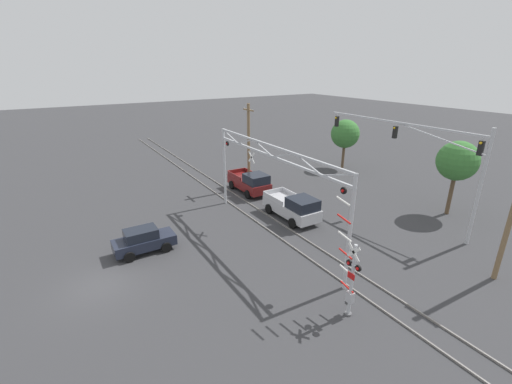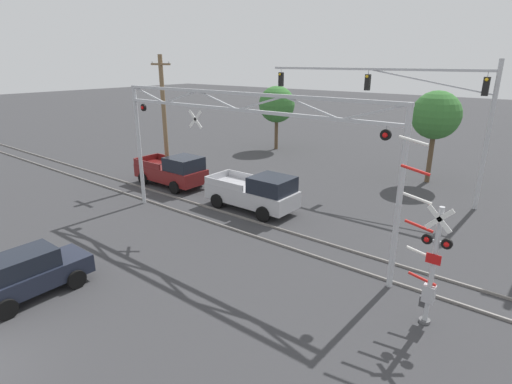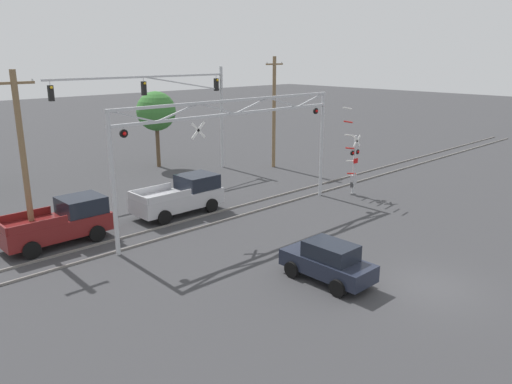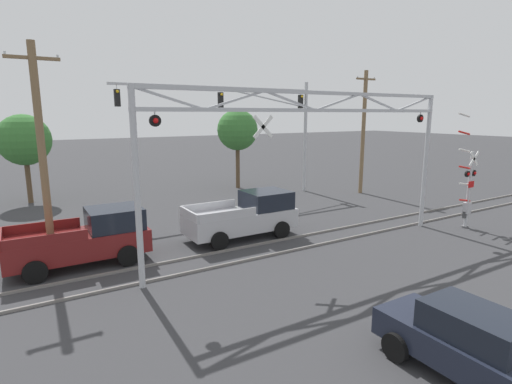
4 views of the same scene
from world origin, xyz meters
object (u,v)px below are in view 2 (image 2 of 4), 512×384
Objects in this scene: crossing_gantry at (237,133)px; traffic_signal_span at (421,102)px; crossing_signal_mast at (429,264)px; pickup_truck_following at (173,171)px; pickup_truck_lead at (256,192)px; utility_pole_left at (164,119)px; background_tree_beyond_span at (277,105)px; sedan_waiting at (29,273)px; background_tree_far_left_verge at (436,116)px.

crossing_gantry is 11.88m from traffic_signal_span.
crossing_signal_mast is 18.10m from pickup_truck_following.
crossing_signal_mast is 1.12× the size of pickup_truck_lead.
utility_pole_left reaches higher than pickup_truck_lead.
background_tree_beyond_span is (-1.48, 13.77, 3.09)m from pickup_truck_following.
crossing_gantry reaches higher than sedan_waiting.
traffic_signal_span is 21.21m from sedan_waiting.
crossing_gantry is 9.49m from crossing_signal_mast.
background_tree_far_left_verge is (6.92, 23.23, 3.70)m from sedan_waiting.
pickup_truck_lead is at bearing -127.07° from traffic_signal_span.
pickup_truck_following is (-17.45, 4.72, -1.00)m from crossing_signal_mast.
pickup_truck_following is 14.19m from background_tree_beyond_span.
utility_pole_left is (-7.26, 12.32, 3.47)m from sedan_waiting.
utility_pole_left reaches higher than background_tree_beyond_span.
background_tree_far_left_verge reaches higher than sedan_waiting.
pickup_truck_lead is 0.63× the size of utility_pole_left.
crossing_signal_mast reaches higher than pickup_truck_following.
background_tree_far_left_verge is at bearing 37.57° from utility_pole_left.
pickup_truck_lead is (-1.44, 3.13, -3.88)m from crossing_gantry.
background_tree_beyond_span is at bearing 121.51° from pickup_truck_lead.
sedan_waiting is at bearing -106.60° from background_tree_far_left_verge.
pickup_truck_lead is (-5.92, -7.84, -4.67)m from traffic_signal_span.
crossing_signal_mast is 16.98m from background_tree_far_left_verge.
background_tree_far_left_verge is at bearing 63.14° from pickup_truck_lead.
pickup_truck_following is at bearing 178.59° from pickup_truck_lead.
sedan_waiting is at bearing -62.85° from pickup_truck_following.
background_tree_far_left_verge is (4.45, 14.77, -0.38)m from crossing_gantry.
traffic_signal_span reaches higher than sedan_waiting.
traffic_signal_span is at bearing -22.88° from background_tree_beyond_span.
pickup_truck_following is 0.61× the size of utility_pole_left.
traffic_signal_span reaches higher than background_tree_beyond_span.
background_tree_beyond_span is at bearing 120.33° from crossing_gantry.
crossing_gantry is 19.81m from background_tree_beyond_span.
background_tree_beyond_span is (-8.55, 13.95, 3.08)m from pickup_truck_lead.
pickup_truck_lead is 16.65m from background_tree_beyond_span.
background_tree_far_left_verge is at bearing 73.23° from crossing_gantry.
background_tree_far_left_verge is (14.44, -2.31, 0.41)m from background_tree_beyond_span.
pickup_truck_lead is at bearing 84.92° from sedan_waiting.
crossing_signal_mast is 1.01× the size of background_tree_beyond_span.
sedan_waiting is at bearing -73.60° from background_tree_beyond_span.
traffic_signal_span is at bearing 30.54° from pickup_truck_following.
background_tree_far_left_verge reaches higher than background_tree_beyond_span.
sedan_waiting is (-1.03, -11.60, -0.20)m from pickup_truck_lead.
crossing_gantry is 10.49m from utility_pole_left.
crossing_gantry reaches higher than crossing_signal_mast.
traffic_signal_span is 15.79m from background_tree_beyond_span.
pickup_truck_lead reaches higher than sedan_waiting.
crossing_gantry is at bearing 73.71° from sedan_waiting.
sedan_waiting is 24.52m from background_tree_far_left_verge.
pickup_truck_following is 13.23m from sedan_waiting.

